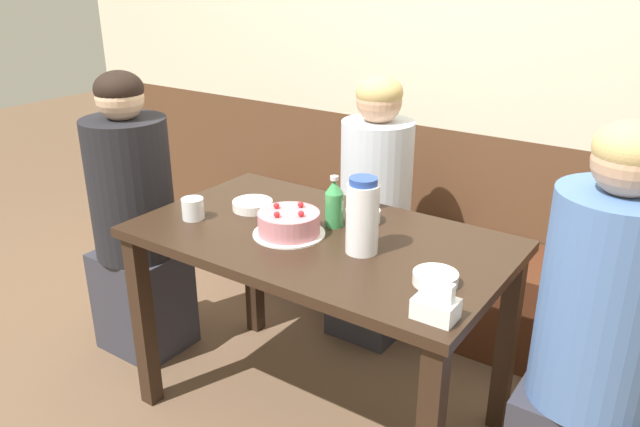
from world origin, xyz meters
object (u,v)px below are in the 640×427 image
Objects in this scene: bowl_side_dish at (253,205)px; person_grey_tee at (375,220)px; person_teal_shirt at (135,225)px; water_pitcher at (362,216)px; napkin_holder at (436,305)px; glass_water_tall at (368,195)px; glass_tumbler_short at (193,209)px; person_pale_blue_shirt at (592,356)px; bowl_soup_white at (363,216)px; birthday_cake at (289,224)px; bench_seat at (420,276)px; soju_bottle at (335,203)px; bowl_rice_small at (435,278)px.

person_grey_tee is at bearing 71.48° from bowl_side_dish.
water_pitcher is at bearing 1.15° from person_teal_shirt.
napkin_holder is (0.36, -0.23, -0.08)m from water_pitcher.
glass_tumbler_short is at bearing -136.18° from glass_water_tall.
person_grey_tee is (-0.32, 0.66, -0.31)m from water_pitcher.
water_pitcher is at bearing 5.09° from person_pale_blue_shirt.
water_pitcher is 0.20× the size of person_pale_blue_shirt.
bowl_soup_white is 0.99m from person_teal_shirt.
birthday_cake is at bearing -175.06° from water_pitcher.
glass_water_tall is (-0.17, 0.33, -0.07)m from water_pitcher.
bowl_side_dish is at bearing -112.86° from bench_seat.
person_teal_shirt reaches higher than glass_tumbler_short.
bowl_side_dish is at bearing 160.32° from napkin_holder.
water_pitcher is 2.37× the size of glass_water_tall.
soju_bottle reaches higher than glass_water_tall.
person_grey_tee reaches higher than soju_bottle.
water_pitcher is 0.26m from bowl_soup_white.
bowl_rice_small is 0.10× the size of person_pale_blue_shirt.
birthday_cake is at bearing 4.58° from person_grey_tee.
water_pitcher is 1.66× the size of bowl_side_dish.
bowl_soup_white is at bearing 13.90° from person_teal_shirt.
birthday_cake reaches higher than bowl_side_dish.
bowl_rice_small reaches higher than bench_seat.
person_grey_tee is at bearing 104.62° from soju_bottle.
bench_seat is 1.79× the size of person_pale_blue_shirt.
glass_water_tall is 0.98m from person_teal_shirt.
glass_water_tall reaches higher than bowl_soup_white.
glass_tumbler_short is (-0.36, -0.08, -0.00)m from birthday_cake.
bench_seat is 1.09m from water_pitcher.
bowl_soup_white is (-0.48, 0.44, -0.02)m from napkin_holder.
napkin_holder is at bearing -65.23° from bowl_rice_small.
bowl_soup_white is at bearing 120.13° from water_pitcher.
glass_water_tall reaches higher than bowl_rice_small.
bowl_rice_small is at bearing -21.83° from soju_bottle.
bowl_soup_white is 1.57× the size of glass_tumbler_short.
napkin_holder reaches higher than bench_seat.
person_teal_shirt is (-1.35, 0.04, -0.18)m from bowl_rice_small.
person_grey_tee reaches higher than napkin_holder.
bowl_side_dish is at bearing 10.64° from person_teal_shirt.
birthday_cake is at bearing 12.78° from glass_tumbler_short.
bowl_side_dish is at bearing -172.97° from soju_bottle.
person_teal_shirt is 1.77m from person_pale_blue_shirt.
bowl_rice_small is (0.40, -0.27, -0.00)m from bowl_soup_white.
bench_seat is 1.17m from bowl_rice_small.
soju_bottle is 0.62m from person_grey_tee.
person_pale_blue_shirt is (0.88, -0.80, 0.37)m from bench_seat.
glass_water_tall is 0.08× the size of person_pale_blue_shirt.
soju_bottle is 0.16× the size of person_grey_tee.
glass_tumbler_short reaches higher than bowl_rice_small.
napkin_holder is at bearing -18.29° from birthday_cake.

